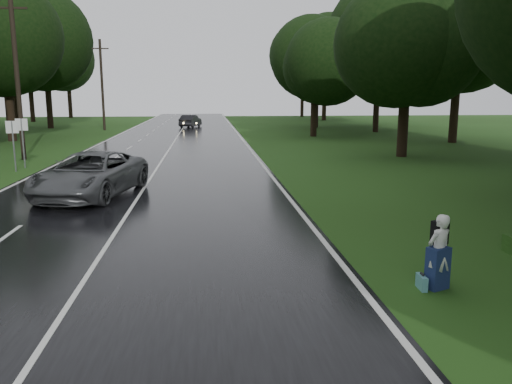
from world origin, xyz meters
The scene contains 16 objects.
ground centered at (0.00, 0.00, 0.00)m, with size 160.00×160.00×0.00m, color #214715.
road centered at (0.00, 20.00, 0.02)m, with size 12.00×140.00×0.04m, color black.
lane_center centered at (0.00, 20.00, 0.04)m, with size 0.12×140.00×0.01m, color silver.
grey_car centered at (-1.84, 7.75, 0.89)m, with size 2.82×6.13×1.70m, color #494B4E.
far_car centered at (0.85, 49.00, 0.77)m, with size 1.55×4.44×1.46m, color black.
hitchhiker centered at (7.40, -2.75, 0.74)m, with size 0.68×0.66×1.59m.
suitcase centered at (7.06, -2.78, 0.15)m, with size 0.12×0.42×0.30m, color teal.
utility_pole_mid centered at (-8.50, 19.95, 0.00)m, with size 1.80×0.28×9.87m, color black, non-canonical shape.
utility_pole_far centered at (-8.50, 45.52, 0.00)m, with size 1.80×0.28×9.70m, color black, non-canonical shape.
road_sign_a centered at (-7.20, 14.85, 0.00)m, with size 0.63×0.10×2.62m, color white, non-canonical shape.
road_sign_b centered at (-7.20, 16.23, 0.00)m, with size 0.64×0.10×2.67m, color white, non-canonical shape.
tree_left_e centered at (-13.79, 32.89, 0.00)m, with size 9.47×9.47×14.79m, color black, non-canonical shape.
tree_left_f centered at (-15.34, 49.32, 0.00)m, with size 10.77×10.77×16.83m, color black, non-canonical shape.
tree_right_d centered at (15.17, 19.18, 0.00)m, with size 7.73×7.73×12.08m, color black, non-canonical shape.
tree_right_e centered at (12.79, 35.23, 0.00)m, with size 7.36×7.36×11.49m, color black, non-canonical shape.
tree_right_f centered at (15.68, 47.71, 0.00)m, with size 8.69×8.69×13.57m, color black, non-canonical shape.
Camera 1 is at (2.67, -12.40, 4.00)m, focal length 35.77 mm.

